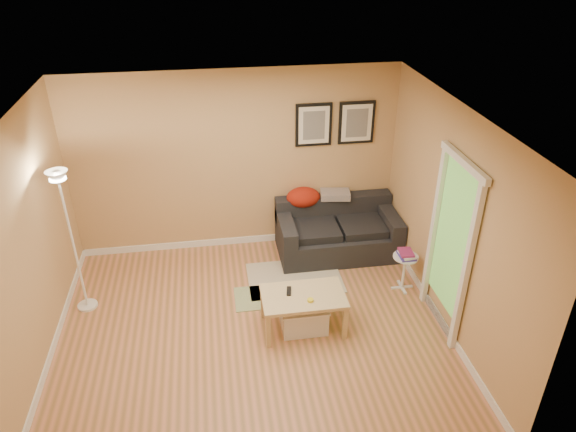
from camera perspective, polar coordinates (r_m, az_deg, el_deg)
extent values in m
plane|color=tan|center=(6.34, -3.81, -12.47)|extent=(4.50, 4.50, 0.00)
plane|color=white|center=(5.00, -4.80, 10.34)|extent=(4.50, 4.50, 0.00)
plane|color=tan|center=(7.33, -5.68, 5.74)|extent=(4.50, 0.00, 4.50)
plane|color=tan|center=(4.00, -1.50, -17.50)|extent=(4.50, 0.00, 4.50)
plane|color=tan|center=(5.87, -26.72, -3.97)|extent=(0.00, 4.00, 4.00)
plane|color=tan|center=(6.12, 17.23, -0.60)|extent=(0.00, 4.00, 4.00)
cube|color=white|center=(7.91, -5.24, -2.62)|extent=(4.50, 0.02, 0.10)
cube|color=white|center=(6.58, -24.17, -13.14)|extent=(0.02, 4.00, 0.10)
cube|color=white|center=(6.80, 15.60, -9.77)|extent=(0.02, 4.00, 0.10)
cube|color=beige|center=(7.16, 0.71, -6.70)|extent=(1.25, 0.85, 0.01)
cube|color=#668C4C|center=(6.83, -2.83, -8.77)|extent=(0.70, 0.50, 0.01)
cube|color=black|center=(6.13, 0.10, -8.13)|extent=(0.08, 0.17, 0.02)
cylinder|color=yellow|center=(6.00, 2.44, -9.10)|extent=(0.07, 0.07, 0.03)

